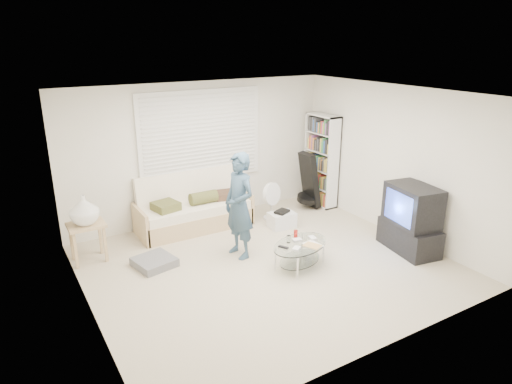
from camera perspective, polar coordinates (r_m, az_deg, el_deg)
ground at (r=6.86m, az=1.40°, el=-9.12°), size 5.00×5.00×0.00m
room_shell at (r=6.66m, az=-0.70°, el=5.06°), size 5.02×4.52×2.51m
window_blinds at (r=8.18m, az=-6.83°, el=6.95°), size 2.32×0.08×1.62m
futon_sofa at (r=8.10m, az=-7.81°, el=-2.30°), size 1.99×0.80×0.97m
grey_floor_pillow at (r=6.98m, az=-12.58°, el=-8.53°), size 0.63×0.63×0.12m
side_table at (r=7.13m, az=-20.66°, el=-2.45°), size 0.53×0.42×1.04m
bookshelf at (r=9.10m, az=8.17°, el=3.93°), size 0.29×0.76×1.81m
guitar_case at (r=8.93m, az=6.64°, el=0.95°), size 0.40×0.41×1.11m
floor_fan at (r=8.38m, az=1.92°, el=-0.71°), size 0.44×0.29×0.71m
storage_bin at (r=8.11m, az=3.24°, el=-3.45°), size 0.47×0.34×0.32m
tv_unit at (r=7.51m, az=18.80°, el=-3.29°), size 0.68×1.06×1.07m
coffee_table at (r=6.73m, az=5.54°, el=-6.99°), size 1.13×0.91×0.49m
standing_person at (r=6.84m, az=-2.10°, el=-1.73°), size 0.46×0.64×1.63m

